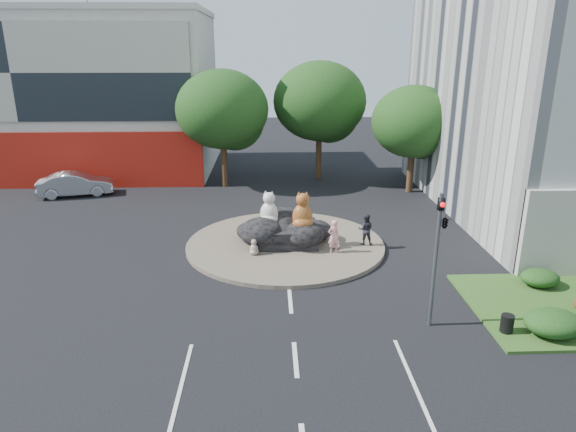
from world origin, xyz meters
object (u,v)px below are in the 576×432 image
kitten_calico (254,247)px  litter_bin (507,323)px  pedestrian_dark (366,230)px  cat_tabby (303,210)px  pedestrian_pink (334,236)px  parked_car (75,184)px  kitten_white (336,241)px  cat_white (269,208)px

kitten_calico → litter_bin: bearing=-4.3°
pedestrian_dark → litter_bin: bearing=122.3°
cat_tabby → pedestrian_dark: cat_tabby is taller
pedestrian_pink → litter_bin: (5.23, -7.37, -0.58)m
cat_tabby → litter_bin: 10.77m
pedestrian_pink → parked_car: (-16.20, 11.27, -0.22)m
pedestrian_pink → pedestrian_dark: 1.97m
kitten_white → litter_bin: size_ratio=1.18×
cat_tabby → kitten_calico: size_ratio=2.40×
kitten_calico → parked_car: (-12.39, 11.40, 0.20)m
kitten_calico → parked_car: 16.84m
pedestrian_pink → pedestrian_dark: bearing=-175.3°
cat_white → pedestrian_dark: 4.95m
cat_tabby → litter_bin: cat_tabby is taller
litter_bin → pedestrian_pink: bearing=125.4°
kitten_calico → pedestrian_pink: (3.82, 0.14, 0.42)m
parked_car → litter_bin: parked_car is taller
cat_tabby → parked_car: (-14.77, 10.33, -1.25)m
kitten_calico → pedestrian_pink: 3.84m
kitten_calico → pedestrian_dark: bearing=45.5°
cat_white → kitten_calico: cat_white is taller
cat_white → cat_tabby: cat_tabby is taller
pedestrian_dark → parked_car: size_ratio=0.33×
cat_tabby → litter_bin: size_ratio=3.00×
kitten_white → pedestrian_pink: size_ratio=0.46×
cat_tabby → parked_car: 18.07m
pedestrian_pink → parked_car: pedestrian_pink is taller
litter_bin → pedestrian_dark: bearing=112.8°
pedestrian_pink → parked_car: bearing=-59.0°
kitten_white → litter_bin: kitten_white is taller
cat_white → parked_car: (-13.13, 9.63, -1.18)m
kitten_calico → pedestrian_dark: size_ratio=0.50×
kitten_white → kitten_calico: bearing=169.5°
kitten_calico → pedestrian_dark: (5.55, 1.09, 0.39)m
kitten_calico → pedestrian_pink: bearing=36.4°
litter_bin → cat_tabby: bearing=128.8°
cat_white → kitten_white: (3.25, -1.11, -1.41)m
cat_white → litter_bin: size_ratio=2.77×
cat_white → kitten_calico: bearing=-90.3°
kitten_calico → kitten_white: kitten_calico is taller
pedestrian_dark → parked_car: 20.69m
cat_tabby → kitten_white: cat_tabby is taller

